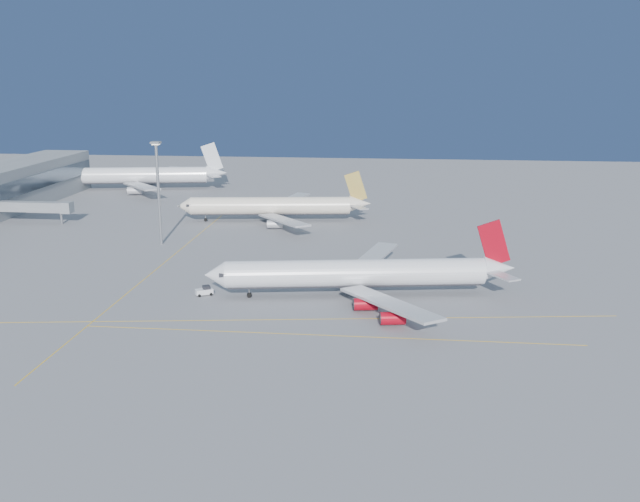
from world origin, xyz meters
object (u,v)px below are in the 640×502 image
at_px(light_mast, 158,184).
at_px(airliner_etihad, 275,206).
at_px(airliner_third, 140,175).
at_px(pushback_tug, 205,291).
at_px(airliner_virgin, 362,273).

bearing_deg(light_mast, airliner_etihad, 52.49).
distance_m(airliner_third, pushback_tug, 144.88).
height_order(airliner_third, light_mast, light_mast).
height_order(airliner_virgin, airliner_third, airliner_third).
relative_size(airliner_etihad, pushback_tug, 15.18).
height_order(pushback_tug, light_mast, light_mast).
relative_size(airliner_virgin, airliner_etihad, 1.07).
xyz_separation_m(airliner_virgin, light_mast, (-56.75, 40.00, 11.56)).
height_order(airliner_etihad, light_mast, light_mast).
bearing_deg(airliner_third, airliner_virgin, -63.29).
relative_size(airliner_third, light_mast, 2.47).
distance_m(airliner_virgin, airliner_third, 159.06).
bearing_deg(airliner_virgin, airliner_third, 117.28).
bearing_deg(pushback_tug, light_mast, 89.63).
bearing_deg(airliner_etihad, airliner_third, 131.99).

